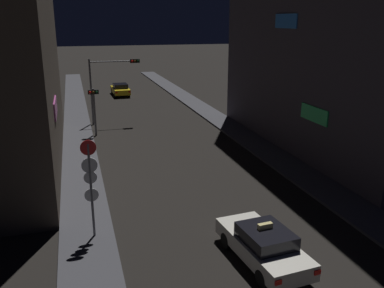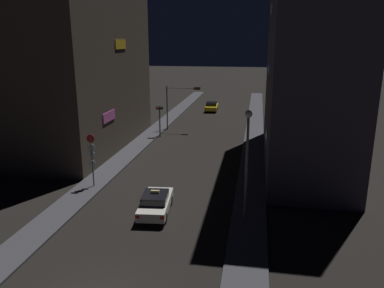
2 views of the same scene
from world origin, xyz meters
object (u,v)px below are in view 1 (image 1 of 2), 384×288
at_px(taxi, 263,245).
at_px(far_car, 120,89).
at_px(traffic_light_overhead, 109,77).
at_px(traffic_light_left_kerb, 94,102).
at_px(sign_pole_left, 91,180).

distance_m(taxi, far_car, 37.66).
relative_size(far_car, traffic_light_overhead, 0.81).
distance_m(taxi, traffic_light_left_kerb, 20.55).
xyz_separation_m(traffic_light_left_kerb, sign_pole_left, (-1.06, -16.35, -0.07)).
bearing_deg(far_car, traffic_light_left_kerb, -102.54).
xyz_separation_m(traffic_light_overhead, sign_pole_left, (-2.63, -20.11, -1.45)).
distance_m(taxi, sign_pole_left, 7.13).
distance_m(taxi, traffic_light_overhead, 24.10).
xyz_separation_m(traffic_light_overhead, traffic_light_left_kerb, (-1.58, -3.76, -1.37)).
relative_size(traffic_light_overhead, traffic_light_left_kerb, 1.51).
bearing_deg(far_car, taxi, -88.63).
bearing_deg(traffic_light_overhead, traffic_light_left_kerb, -112.71).
xyz_separation_m(taxi, traffic_light_left_kerb, (-4.86, 19.88, 1.91)).
height_order(far_car, traffic_light_left_kerb, traffic_light_left_kerb).
xyz_separation_m(taxi, sign_pole_left, (-5.91, 3.53, 1.83)).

